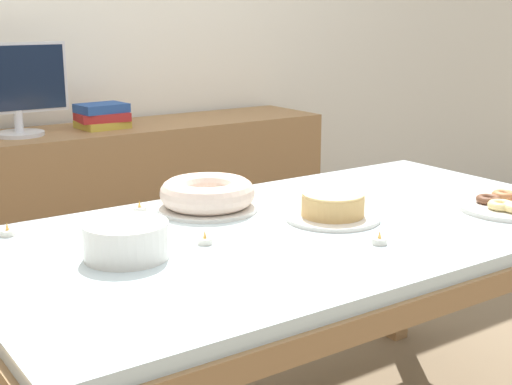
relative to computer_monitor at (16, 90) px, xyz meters
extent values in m
cube|color=silver|center=(0.36, 0.30, 0.26)|extent=(8.00, 0.10, 2.60)
cube|color=silver|center=(0.36, -1.42, -0.30)|extent=(1.83, 0.98, 0.04)
cube|color=olive|center=(0.36, -1.89, -0.35)|extent=(1.86, 0.08, 0.06)
cube|color=olive|center=(0.36, -0.96, -0.35)|extent=(1.86, 0.08, 0.06)
cube|color=olive|center=(1.25, -1.42, -0.35)|extent=(0.08, 1.01, 0.06)
cube|color=olive|center=(1.23, -0.98, -0.69)|extent=(0.07, 0.07, 0.69)
cube|color=olive|center=(0.36, 0.00, -0.61)|extent=(2.13, 0.44, 0.85)
cylinder|color=silver|center=(0.00, 0.00, -0.18)|extent=(0.20, 0.20, 0.02)
cylinder|color=silver|center=(0.00, 0.00, -0.13)|extent=(0.04, 0.04, 0.09)
cube|color=silver|center=(0.00, 0.00, 0.05)|extent=(0.42, 0.02, 0.28)
cube|color=black|center=(0.00, -0.01, 0.05)|extent=(0.40, 0.00, 0.26)
cube|color=#B29933|center=(0.36, 0.00, -0.17)|extent=(0.21, 0.19, 0.03)
cube|color=maroon|center=(0.36, 0.00, -0.14)|extent=(0.23, 0.19, 0.04)
cube|color=#23478C|center=(0.36, 0.00, -0.10)|extent=(0.22, 0.17, 0.04)
cylinder|color=silver|center=(0.47, -1.42, -0.28)|extent=(0.28, 0.28, 0.01)
cylinder|color=tan|center=(0.47, -1.42, -0.24)|extent=(0.18, 0.18, 0.06)
cylinder|color=#F4CA7D|center=(0.47, -1.42, -0.21)|extent=(0.18, 0.18, 0.01)
cylinder|color=silver|center=(0.23, -1.13, -0.28)|extent=(0.31, 0.31, 0.01)
torus|color=beige|center=(0.23, -1.13, -0.23)|extent=(0.29, 0.29, 0.08)
cylinder|color=silver|center=(0.99, -1.65, -0.28)|extent=(0.32, 0.32, 0.01)
torus|color=#B27042|center=(1.03, -1.60, -0.25)|extent=(0.08, 0.08, 0.03)
torus|color=brown|center=(0.96, -1.60, -0.26)|extent=(0.08, 0.08, 0.02)
torus|color=#EAD184|center=(0.93, -1.66, -0.26)|extent=(0.08, 0.08, 0.02)
cylinder|color=silver|center=(-0.16, -1.39, -0.28)|extent=(0.21, 0.21, 0.01)
cylinder|color=silver|center=(-0.16, -1.39, -0.27)|extent=(0.21, 0.21, 0.01)
cylinder|color=silver|center=(-0.16, -1.39, -0.26)|extent=(0.21, 0.21, 0.01)
cylinder|color=silver|center=(-0.16, -1.39, -0.25)|extent=(0.21, 0.21, 0.01)
cylinder|color=silver|center=(-0.16, -1.39, -0.24)|extent=(0.21, 0.21, 0.01)
cylinder|color=silver|center=(-0.16, -1.39, -0.23)|extent=(0.21, 0.21, 0.01)
cylinder|color=silver|center=(-0.16, -1.39, -0.22)|extent=(0.21, 0.21, 0.01)
cylinder|color=silver|center=(-0.16, -1.39, -0.21)|extent=(0.21, 0.21, 0.01)
cylinder|color=silver|center=(-0.16, -1.39, -0.20)|extent=(0.21, 0.21, 0.01)
cylinder|color=silver|center=(-0.35, -1.04, -0.27)|extent=(0.04, 0.04, 0.02)
cylinder|color=white|center=(-0.35, -1.04, -0.27)|extent=(0.03, 0.03, 0.00)
cone|color=#F9B74C|center=(-0.35, -1.04, -0.26)|extent=(0.01, 0.01, 0.02)
cylinder|color=silver|center=(0.42, -1.67, -0.27)|extent=(0.04, 0.04, 0.02)
cylinder|color=white|center=(0.42, -1.67, -0.27)|extent=(0.03, 0.03, 0.00)
cone|color=#F9B74C|center=(0.42, -1.67, -0.26)|extent=(0.01, 0.01, 0.02)
cylinder|color=silver|center=(0.05, -1.41, -0.27)|extent=(0.04, 0.04, 0.02)
cylinder|color=white|center=(0.05, -1.41, -0.27)|extent=(0.03, 0.03, 0.00)
cone|color=#F9B74C|center=(0.05, -1.41, -0.26)|extent=(0.01, 0.01, 0.02)
cylinder|color=silver|center=(0.04, -1.03, -0.27)|extent=(0.04, 0.04, 0.02)
cylinder|color=white|center=(0.04, -1.03, -0.27)|extent=(0.03, 0.03, 0.00)
cone|color=#F9B74C|center=(0.04, -1.03, -0.26)|extent=(0.01, 0.01, 0.02)
cylinder|color=silver|center=(0.64, -1.22, -0.27)|extent=(0.04, 0.04, 0.02)
cylinder|color=white|center=(0.64, -1.22, -0.27)|extent=(0.03, 0.03, 0.00)
cone|color=#F9B74C|center=(0.64, -1.22, -0.26)|extent=(0.01, 0.01, 0.02)
camera|label=1|loc=(-0.85, -2.94, 0.30)|focal=50.00mm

